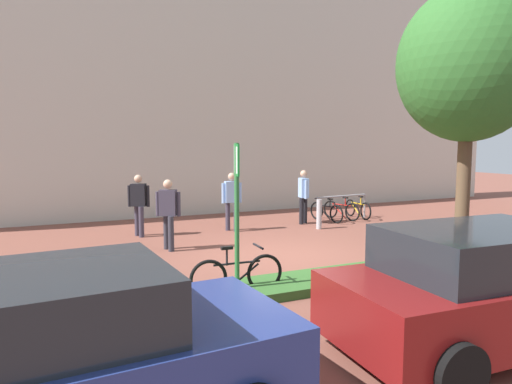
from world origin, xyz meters
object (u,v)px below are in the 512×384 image
bollard_steel (319,214)px  person_casual_tan (232,198)px  person_shirt_blue (303,193)px  person_suited_dark (168,210)px  bike_rack_cluster (342,209)px  person_suited_navy (139,201)px  car_maroon_wagon (490,288)px  car_navy_sedan (39,365)px  bike_at_sign (237,275)px  tree_sidewalk (469,65)px  parking_sign_post (237,198)px

bollard_steel → person_casual_tan: bearing=162.2°
person_shirt_blue → person_suited_dark: (-4.85, -1.87, 0.00)m
bike_rack_cluster → person_suited_navy: (-6.77, -0.02, 0.63)m
car_maroon_wagon → person_shirt_blue: bearing=74.6°
person_shirt_blue → car_navy_sedan: size_ratio=0.39×
person_shirt_blue → person_casual_tan: (-2.54, -0.19, 0.00)m
bike_rack_cluster → person_shirt_blue: 1.72m
bollard_steel → bike_at_sign: bearing=-134.6°
car_navy_sedan → person_shirt_blue: bearing=48.7°
person_casual_tan → car_maroon_wagon: size_ratio=0.39×
bike_rack_cluster → bollard_steel: 1.99m
tree_sidewalk → parking_sign_post: 5.59m
bollard_steel → person_suited_dark: (-4.82, -0.87, 0.53)m
bollard_steel → car_maroon_wagon: 8.21m
tree_sidewalk → person_casual_tan: (-2.89, 5.70, -3.17)m
bike_at_sign → bollard_steel: (4.58, 4.64, 0.10)m
tree_sidewalk → person_casual_tan: tree_sidewalk is taller
parking_sign_post → bollard_steel: bearing=45.9°
tree_sidewalk → car_navy_sedan: size_ratio=1.31×
person_shirt_blue → person_casual_tan: 2.55m
bollard_steel → tree_sidewalk: bearing=-85.5°
person_casual_tan → car_maroon_wagon: person_casual_tan is taller
bike_rack_cluster → car_maroon_wagon: (-4.03, -8.98, 0.41)m
tree_sidewalk → car_maroon_wagon: size_ratio=1.31×
bike_at_sign → person_suited_navy: (-0.57, 5.76, 0.63)m
bike_at_sign → person_suited_navy: bearing=95.7°
person_suited_navy → car_maroon_wagon: size_ratio=0.39×
bike_at_sign → car_maroon_wagon: 3.89m
person_shirt_blue → car_maroon_wagon: bearing=-105.4°
tree_sidewalk → person_suited_navy: tree_sidewalk is taller
person_casual_tan → tree_sidewalk: bearing=-63.1°
parking_sign_post → bike_at_sign: parking_sign_post is taller
person_suited_navy → car_navy_sedan: person_suited_navy is taller
parking_sign_post → car_navy_sedan: 4.31m
tree_sidewalk → bike_at_sign: tree_sidewalk is taller
person_suited_navy → person_casual_tan: bearing=-6.7°
tree_sidewalk → person_shirt_blue: (-0.35, 5.89, -3.17)m
bollard_steel → parking_sign_post: bearing=-134.1°
parking_sign_post → bollard_steel: size_ratio=2.88×
bike_rack_cluster → person_suited_dark: 6.78m
person_suited_dark → person_suited_navy: bearing=99.4°
person_suited_navy → car_navy_sedan: size_ratio=0.39×
parking_sign_post → person_shirt_blue: size_ratio=1.51×
car_maroon_wagon → person_casual_tan: bearing=90.7°
person_shirt_blue → car_maroon_wagon: (-2.44, -8.84, -0.23)m
person_casual_tan → car_maroon_wagon: 8.65m
person_shirt_blue → car_navy_sedan: (-7.66, -8.73, -0.23)m
car_navy_sedan → bike_rack_cluster: bearing=43.8°
tree_sidewalk → bike_rack_cluster: tree_sidewalk is taller
tree_sidewalk → car_maroon_wagon: tree_sidewalk is taller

